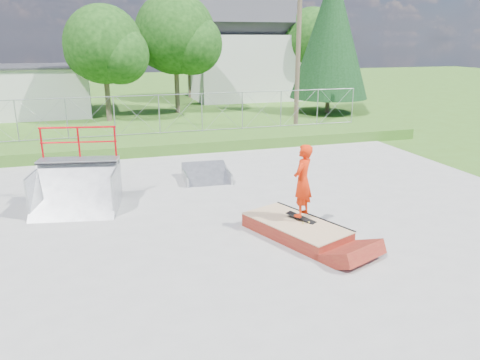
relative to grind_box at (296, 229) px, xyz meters
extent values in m
plane|color=#3B631C|center=(-1.68, 1.17, -0.20)|extent=(120.00, 120.00, 0.00)
cube|color=gray|center=(-1.68, 1.17, -0.18)|extent=(20.00, 16.00, 0.04)
cube|color=#3B631C|center=(-1.68, 10.67, 0.05)|extent=(24.00, 3.00, 0.50)
cube|color=maroon|center=(0.00, 0.00, -0.01)|extent=(2.16, 2.93, 0.37)
cube|color=tan|center=(0.00, 0.00, 0.18)|extent=(2.18, 2.96, 0.03)
cube|color=black|center=(0.18, 0.09, 0.24)|extent=(0.62, 0.78, 0.13)
imported|color=red|center=(0.18, 0.09, 1.14)|extent=(0.78, 0.76, 1.80)
cube|color=silver|center=(-9.68, 23.17, 1.30)|extent=(10.00, 6.00, 3.00)
cube|color=silver|center=(7.32, 27.17, 2.30)|extent=(8.00, 6.00, 5.00)
cube|color=#2D2D32|center=(7.32, 27.17, 5.70)|extent=(8.40, 6.08, 6.08)
cylinder|color=brown|center=(5.82, 13.17, 3.80)|extent=(0.24, 0.24, 8.00)
cylinder|color=brown|center=(-3.68, 19.17, 1.03)|extent=(0.30, 0.30, 2.45)
sphere|color=#11340E|center=(-3.68, 19.17, 4.21)|extent=(4.48, 4.48, 4.48)
sphere|color=#11340E|center=(-2.84, 18.61, 3.65)|extent=(3.36, 3.36, 3.36)
cylinder|color=brown|center=(0.82, 21.17, 1.20)|extent=(0.30, 0.30, 2.80)
sphere|color=#11340E|center=(0.82, 21.17, 4.84)|extent=(5.12, 5.12, 5.12)
sphere|color=#11340E|center=(1.78, 20.53, 4.20)|extent=(3.84, 3.84, 3.84)
cylinder|color=brown|center=(12.32, 25.17, 1.11)|extent=(0.30, 0.30, 2.62)
sphere|color=#11340E|center=(12.32, 25.17, 4.53)|extent=(4.80, 4.80, 4.80)
sphere|color=#11340E|center=(13.22, 24.57, 3.93)|extent=(3.60, 3.60, 3.60)
cylinder|color=brown|center=(3.32, 29.17, 0.85)|extent=(0.30, 0.30, 2.10)
sphere|color=#11340E|center=(3.32, 29.17, 3.58)|extent=(3.84, 3.84, 3.84)
sphere|color=#11340E|center=(4.04, 28.69, 3.10)|extent=(2.88, 2.88, 2.88)
cylinder|color=brown|center=(10.32, 18.17, 0.40)|extent=(0.28, 0.28, 1.20)
cone|color=black|center=(10.32, 18.17, 4.85)|extent=(5.04, 5.04, 8.10)
camera|label=1|loc=(-4.51, -9.83, 4.52)|focal=35.00mm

